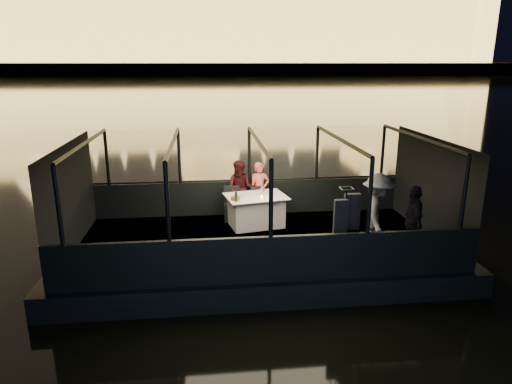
{
  "coord_description": "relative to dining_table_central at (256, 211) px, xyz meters",
  "views": [
    {
      "loc": [
        -1.11,
        -9.59,
        4.43
      ],
      "look_at": [
        0.0,
        0.4,
        1.55
      ],
      "focal_mm": 32.0,
      "sensor_mm": 36.0,
      "label": 1
    }
  ],
  "objects": [
    {
      "name": "dining_table_central",
      "position": [
        0.0,
        0.0,
        0.0
      ],
      "size": [
        1.63,
        1.31,
        0.77
      ],
      "primitive_type": "cube",
      "rotation": [
        0.0,
        0.0,
        0.19
      ],
      "color": "white",
      "rests_on": "boat_deck"
    },
    {
      "name": "cabin_roof_glass",
      "position": [
        -0.07,
        -1.04,
        1.91
      ],
      "size": [
        8.0,
        4.0,
        0.02
      ],
      "primitive_type": null,
      "color": "#99B2B2",
      "rests_on": "boat_deck"
    },
    {
      "name": "person_woman_coral",
      "position": [
        0.18,
        0.72,
        0.36
      ],
      "size": [
        0.57,
        0.43,
        1.44
      ],
      "primitive_type": "imported",
      "rotation": [
        0.0,
        0.0,
        0.17
      ],
      "color": "#F26858",
      "rests_on": "boat_deck"
    },
    {
      "name": "passenger_dark",
      "position": [
        2.98,
        -2.24,
        0.47
      ],
      "size": [
        0.52,
        0.96,
        1.55
      ],
      "primitive_type": "imported",
      "rotation": [
        0.0,
        0.0,
        4.55
      ],
      "color": "black",
      "rests_on": "boat_deck"
    },
    {
      "name": "wine_bottle",
      "position": [
        -0.51,
        -0.42,
        0.53
      ],
      "size": [
        0.08,
        0.08,
        0.29
      ],
      "primitive_type": "cylinder",
      "rotation": [
        0.0,
        0.0,
        0.34
      ],
      "color": "#163C21",
      "rests_on": "dining_table_central"
    },
    {
      "name": "end_wall_fore",
      "position": [
        -4.07,
        -1.04,
        0.76
      ],
      "size": [
        0.02,
        4.0,
        2.3
      ],
      "primitive_type": null,
      "color": "black",
      "rests_on": "boat_deck"
    },
    {
      "name": "gunwale_port",
      "position": [
        -0.07,
        0.96,
        0.06
      ],
      "size": [
        8.0,
        0.08,
        0.9
      ],
      "primitive_type": "cube",
      "color": "black",
      "rests_on": "boat_deck"
    },
    {
      "name": "plate_near",
      "position": [
        0.38,
        -0.39,
        0.39
      ],
      "size": [
        0.28,
        0.28,
        0.02
      ],
      "primitive_type": "cylinder",
      "rotation": [
        0.0,
        0.0,
        -0.06
      ],
      "color": "white",
      "rests_on": "dining_table_central"
    },
    {
      "name": "wine_glass_red",
      "position": [
        0.18,
        -0.11,
        0.48
      ],
      "size": [
        0.09,
        0.09,
        0.21
      ],
      "primitive_type": null,
      "rotation": [
        0.0,
        0.0,
        0.38
      ],
      "color": "silver",
      "rests_on": "dining_table_central"
    },
    {
      "name": "passenger_stripe",
      "position": [
        2.32,
        -1.98,
        0.47
      ],
      "size": [
        0.95,
        1.27,
        1.75
      ],
      "primitive_type": "imported",
      "rotation": [
        0.0,
        0.0,
        1.26
      ],
      "color": "silver",
      "rests_on": "boat_deck"
    },
    {
      "name": "canopy_ribs",
      "position": [
        -0.07,
        -1.04,
        0.76
      ],
      "size": [
        8.0,
        4.0,
        2.3
      ],
      "primitive_type": null,
      "color": "black",
      "rests_on": "boat_deck"
    },
    {
      "name": "gunwale_starboard",
      "position": [
        -0.07,
        -3.04,
        0.06
      ],
      "size": [
        8.0,
        0.08,
        0.9
      ],
      "primitive_type": "cube",
      "color": "black",
      "rests_on": "boat_deck"
    },
    {
      "name": "cabin_glass_port",
      "position": [
        -0.07,
        0.96,
        1.21
      ],
      "size": [
        8.0,
        0.02,
        1.4
      ],
      "primitive_type": null,
      "color": "#99B2B2",
      "rests_on": "gunwale_port"
    },
    {
      "name": "chair_port_left",
      "position": [
        -0.56,
        0.45,
        0.06
      ],
      "size": [
        0.4,
        0.4,
        0.86
      ],
      "primitive_type": "cube",
      "rotation": [
        0.0,
        0.0,
        0.0
      ],
      "color": "black",
      "rests_on": "boat_deck"
    },
    {
      "name": "chair_port_right",
      "position": [
        0.11,
        0.45,
        0.06
      ],
      "size": [
        0.49,
        0.49,
        0.83
      ],
      "primitive_type": "cube",
      "rotation": [
        0.0,
        0.0,
        0.31
      ],
      "color": "black",
      "rests_on": "boat_deck"
    },
    {
      "name": "embankment",
      "position": [
        -0.07,
        208.96,
        0.11
      ],
      "size": [
        400.0,
        140.0,
        6.0
      ],
      "primitive_type": "cube",
      "color": "#423D33",
      "rests_on": "ground"
    },
    {
      "name": "plate_far",
      "position": [
        -0.36,
        -0.04,
        0.39
      ],
      "size": [
        0.28,
        0.28,
        0.02
      ],
      "primitive_type": "cylinder",
      "rotation": [
        0.0,
        0.0,
        -0.16
      ],
      "color": "silver",
      "rests_on": "dining_table_central"
    },
    {
      "name": "boat_deck",
      "position": [
        -0.07,
        -1.04,
        -0.41
      ],
      "size": [
        8.0,
        4.0,
        0.04
      ],
      "primitive_type": "cube",
      "color": "black",
      "rests_on": "boat_hull"
    },
    {
      "name": "amber_candle",
      "position": [
        0.11,
        -0.27,
        0.42
      ],
      "size": [
        0.06,
        0.06,
        0.07
      ],
      "primitive_type": "cylinder",
      "rotation": [
        0.0,
        0.0,
        -0.07
      ],
      "color": "#FFB33F",
      "rests_on": "dining_table_central"
    },
    {
      "name": "cabin_glass_starboard",
      "position": [
        -0.07,
        -3.04,
        1.21
      ],
      "size": [
        8.0,
        0.02,
        1.4
      ],
      "primitive_type": null,
      "color": "#99B2B2",
      "rests_on": "gunwale_starboard"
    },
    {
      "name": "bread_basket",
      "position": [
        -0.52,
        -0.28,
        0.42
      ],
      "size": [
        0.24,
        0.24,
        0.08
      ],
      "primitive_type": "cylinder",
      "rotation": [
        0.0,
        0.0,
        0.14
      ],
      "color": "brown",
      "rests_on": "dining_table_central"
    },
    {
      "name": "wine_glass_white",
      "position": [
        -0.51,
        -0.37,
        0.48
      ],
      "size": [
        0.06,
        0.06,
        0.17
      ],
      "primitive_type": null,
      "rotation": [
        0.0,
        0.0,
        0.09
      ],
      "color": "white",
      "rests_on": "dining_table_central"
    },
    {
      "name": "boat_hull",
      "position": [
        -0.07,
        -1.04,
        -0.89
      ],
      "size": [
        8.6,
        4.4,
        1.0
      ],
      "primitive_type": "cube",
      "color": "black",
      "rests_on": "river_water"
    },
    {
      "name": "coat_stand",
      "position": [
        1.41,
        -2.68,
        0.51
      ],
      "size": [
        0.57,
        0.51,
        1.69
      ],
      "primitive_type": null,
      "rotation": [
        0.0,
        0.0,
        -0.34
      ],
      "color": "black",
      "rests_on": "boat_deck"
    },
    {
      "name": "person_man_maroon",
      "position": [
        -0.32,
        0.72,
        0.36
      ],
      "size": [
        0.87,
        0.77,
        1.5
      ],
      "primitive_type": "imported",
      "rotation": [
        0.0,
        0.0,
        -0.35
      ],
      "color": "#3A1013",
      "rests_on": "boat_deck"
    },
    {
      "name": "river_water",
      "position": [
        -0.07,
        78.96,
        -0.89
      ],
      "size": [
        500.0,
        500.0,
        0.0
      ],
      "primitive_type": "plane",
      "color": "black",
      "rests_on": "ground"
    },
    {
      "name": "end_wall_aft",
      "position": [
        3.93,
        -1.04,
        0.76
      ],
      "size": [
        0.02,
        4.0,
        2.3
      ],
      "primitive_type": null,
      "color": "black",
      "rests_on": "boat_deck"
    }
  ]
}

